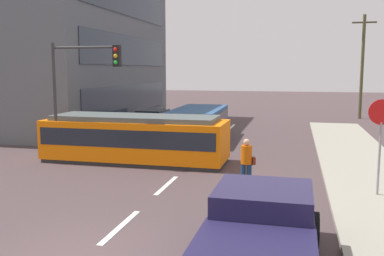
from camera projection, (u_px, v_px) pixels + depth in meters
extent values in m
plane|color=#48393B|center=(194.00, 161.00, 18.52)|extent=(120.00, 120.00, 0.00)
cube|color=gray|center=(383.00, 197.00, 13.09)|extent=(3.20, 36.00, 0.14)
cube|color=silver|center=(120.00, 227.00, 10.80)|extent=(0.16, 2.40, 0.01)
cube|color=silver|center=(167.00, 185.00, 14.66)|extent=(0.16, 2.40, 0.01)
cube|color=silver|center=(216.00, 141.00, 23.75)|extent=(0.16, 2.40, 0.01)
cube|color=silver|center=(232.00, 127.00, 29.53)|extent=(0.16, 2.40, 0.01)
cube|color=#595F66|center=(29.00, 33.00, 30.51)|extent=(15.06, 16.63, 12.80)
cube|color=#2D3847|center=(131.00, 98.00, 29.37)|extent=(0.06, 14.14, 1.92)
cube|color=#2D3847|center=(130.00, 51.00, 28.94)|extent=(0.06, 14.14, 1.92)
cube|color=#2D3847|center=(129.00, 1.00, 28.51)|extent=(0.06, 14.14, 1.92)
cube|color=orange|center=(135.00, 139.00, 18.39)|extent=(7.75, 2.55, 1.61)
cube|color=#2D2D2D|center=(136.00, 159.00, 18.51)|extent=(7.59, 2.43, 0.15)
cube|color=#4D5655|center=(135.00, 118.00, 18.27)|extent=(6.97, 2.17, 0.20)
cube|color=#1E232D|center=(135.00, 134.00, 18.36)|extent=(7.44, 2.59, 0.71)
cube|color=#2B517F|center=(198.00, 122.00, 23.91)|extent=(2.63, 5.88, 1.45)
cube|color=black|center=(187.00, 124.00, 21.11)|extent=(2.25, 0.17, 0.87)
cube|color=black|center=(198.00, 117.00, 23.88)|extent=(2.65, 5.00, 0.58)
cylinder|color=black|center=(191.00, 137.00, 22.19)|extent=(2.57, 0.96, 0.90)
cylinder|color=black|center=(205.00, 127.00, 25.80)|extent=(2.57, 0.96, 0.90)
cylinder|color=navy|center=(243.00, 176.00, 14.15)|extent=(0.16, 0.16, 0.85)
cylinder|color=navy|center=(249.00, 177.00, 14.11)|extent=(0.16, 0.16, 0.85)
cylinder|color=#D35608|center=(246.00, 155.00, 14.03)|extent=(0.36, 0.36, 0.60)
sphere|color=tan|center=(247.00, 142.00, 13.98)|extent=(0.22, 0.22, 0.22)
cube|color=maroon|center=(253.00, 161.00, 14.06)|extent=(0.17, 0.22, 0.24)
cube|color=#1E1B3F|center=(260.00, 239.00, 8.28)|extent=(2.06, 5.02, 0.65)
cube|color=#201C3F|center=(264.00, 201.00, 8.73)|extent=(1.92, 1.92, 0.55)
cube|color=#1E1B3F|center=(253.00, 249.00, 6.91)|extent=(2.02, 2.27, 0.12)
cylinder|color=black|center=(222.00, 222.00, 10.00)|extent=(0.29, 0.80, 0.80)
cylinder|color=black|center=(312.00, 230.00, 9.52)|extent=(0.29, 0.80, 0.80)
cube|color=maroon|center=(117.00, 134.00, 22.89)|extent=(1.79, 4.11, 0.55)
cube|color=black|center=(115.00, 125.00, 22.69)|extent=(1.63, 2.27, 0.40)
cylinder|color=black|center=(111.00, 133.00, 24.31)|extent=(0.23, 0.64, 0.64)
cylinder|color=black|center=(141.00, 135.00, 23.89)|extent=(0.23, 0.64, 0.64)
cylinder|color=black|center=(91.00, 140.00, 21.95)|extent=(0.23, 0.64, 0.64)
cylinder|color=black|center=(123.00, 142.00, 21.53)|extent=(0.23, 0.64, 0.64)
cube|color=#375F2A|center=(154.00, 120.00, 29.29)|extent=(1.93, 4.08, 0.55)
cube|color=black|center=(153.00, 113.00, 29.08)|extent=(1.73, 2.26, 0.40)
cylinder|color=black|center=(148.00, 120.00, 30.71)|extent=(0.24, 0.65, 0.64)
cylinder|color=black|center=(172.00, 121.00, 30.24)|extent=(0.24, 0.65, 0.64)
cylinder|color=black|center=(135.00, 124.00, 28.39)|extent=(0.24, 0.65, 0.64)
cylinder|color=black|center=(161.00, 125.00, 27.92)|extent=(0.24, 0.65, 0.64)
cylinder|color=gray|center=(379.00, 159.00, 12.96)|extent=(0.07, 0.07, 2.20)
cylinder|color=red|center=(382.00, 112.00, 12.77)|extent=(0.76, 0.04, 0.76)
cylinder|color=#333333|center=(55.00, 104.00, 17.91)|extent=(0.14, 0.14, 4.96)
cylinder|color=#333333|center=(84.00, 47.00, 17.29)|extent=(2.79, 0.10, 0.10)
cube|color=black|center=(117.00, 56.00, 17.01)|extent=(0.28, 0.24, 0.84)
sphere|color=red|center=(115.00, 49.00, 16.85)|extent=(0.16, 0.16, 0.16)
sphere|color=gold|center=(116.00, 56.00, 16.89)|extent=(0.16, 0.16, 0.16)
sphere|color=green|center=(116.00, 62.00, 16.92)|extent=(0.16, 0.16, 0.16)
cylinder|color=#4D4C2D|center=(362.00, 67.00, 33.87)|extent=(0.24, 0.24, 8.06)
cube|color=#4D4C2D|center=(364.00, 22.00, 33.41)|extent=(1.80, 0.12, 0.12)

